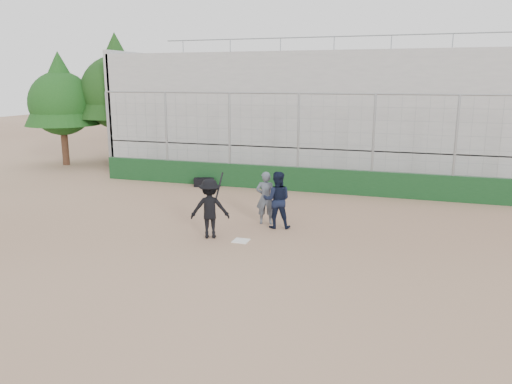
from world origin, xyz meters
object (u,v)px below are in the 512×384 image
(umpire, at_px, (266,201))
(equipment_bag, at_px, (204,182))
(catcher_crouched, at_px, (277,209))
(batter_at_plate, at_px, (210,208))

(umpire, xyz_separation_m, equipment_bag, (-4.23, 4.70, -0.59))
(catcher_crouched, height_order, equipment_bag, catcher_crouched)
(batter_at_plate, distance_m, equipment_bag, 7.26)
(equipment_bag, bearing_deg, catcher_crouched, -47.00)
(catcher_crouched, height_order, umpire, umpire)
(catcher_crouched, relative_size, umpire, 0.78)
(umpire, distance_m, equipment_bag, 6.35)
(umpire, relative_size, equipment_bag, 1.66)
(umpire, bearing_deg, equipment_bag, -57.62)
(catcher_crouched, distance_m, umpire, 0.60)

